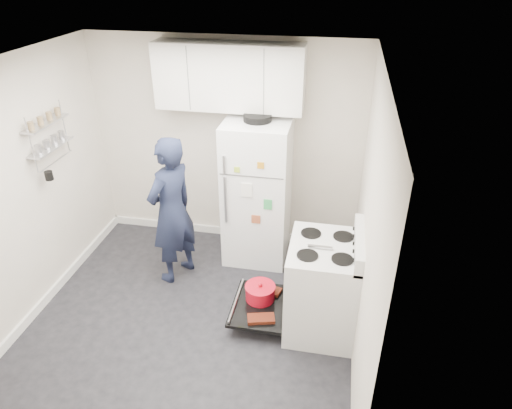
% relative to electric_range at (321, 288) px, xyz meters
% --- Properties ---
extents(room, '(3.21, 3.21, 2.51)m').
position_rel_electric_range_xyz_m(room, '(-1.29, -0.12, 0.74)').
color(room, black).
rests_on(room, ground).
extents(electric_range, '(0.66, 0.76, 1.10)m').
position_rel_electric_range_xyz_m(electric_range, '(0.00, 0.00, 0.00)').
color(electric_range, silver).
rests_on(electric_range, ground).
extents(open_oven_door, '(0.55, 0.70, 0.23)m').
position_rel_electric_range_xyz_m(open_oven_door, '(-0.59, 0.04, -0.27)').
color(open_oven_door, black).
rests_on(open_oven_door, ground).
extents(refrigerator, '(0.72, 0.74, 1.77)m').
position_rel_electric_range_xyz_m(refrigerator, '(-0.82, 1.10, 0.39)').
color(refrigerator, white).
rests_on(refrigerator, ground).
extents(upper_cabinets, '(1.60, 0.33, 0.70)m').
position_rel_electric_range_xyz_m(upper_cabinets, '(-1.16, 1.28, 1.63)').
color(upper_cabinets, silver).
rests_on(upper_cabinets, room).
extents(wall_shelf_rack, '(0.14, 0.60, 0.61)m').
position_rel_electric_range_xyz_m(wall_shelf_rack, '(-2.78, 0.34, 1.21)').
color(wall_shelf_rack, '#B2B2B7').
rests_on(wall_shelf_rack, room).
extents(person, '(0.62, 0.72, 1.67)m').
position_rel_electric_range_xyz_m(person, '(-1.65, 0.51, 0.37)').
color(person, '#191F38').
rests_on(person, ground).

